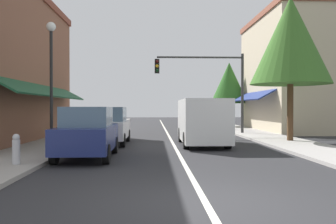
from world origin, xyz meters
TOP-DOWN VIEW (x-y plane):
  - ground_plane at (0.00, 18.00)m, footprint 80.00×80.00m
  - sidewalk_left at (-5.50, 18.00)m, footprint 2.60×56.00m
  - sidewalk_right at (5.50, 18.00)m, footprint 2.60×56.00m
  - lane_center_stripe at (0.00, 18.00)m, footprint 0.14×52.00m
  - storefront_right_block at (9.31, 20.00)m, footprint 6.34×10.20m
  - parked_car_nearest_left at (-3.20, 5.93)m, footprint 1.81×4.12m
  - parked_car_second_left at (-3.07, 10.68)m, footprint 1.81×4.12m
  - van_in_lane at (1.32, 10.16)m, footprint 2.03×5.19m
  - traffic_signal_mast_arm at (2.70, 16.53)m, footprint 5.76×0.50m
  - street_lamp_left_near at (-4.89, 7.59)m, footprint 0.36×0.36m
  - tree_right_near at (5.81, 11.06)m, footprint 3.94×3.94m
  - tree_right_far at (5.68, 24.81)m, footprint 3.24×3.24m
  - fire_hydrant at (-4.90, 4.00)m, footprint 0.22×0.22m

SIDE VIEW (x-z plane):
  - ground_plane at x=0.00m, z-range 0.00..0.00m
  - lane_center_stripe at x=0.00m, z-range 0.00..0.01m
  - sidewalk_left at x=-5.50m, z-range 0.00..0.12m
  - sidewalk_right at x=5.50m, z-range 0.00..0.12m
  - fire_hydrant at x=-4.90m, z-range 0.12..0.99m
  - parked_car_nearest_left at x=-3.20m, z-range -0.01..1.76m
  - parked_car_second_left at x=-3.07m, z-range -0.01..1.76m
  - van_in_lane at x=1.32m, z-range 0.09..2.21m
  - street_lamp_left_near at x=-4.89m, z-range 0.85..5.89m
  - traffic_signal_mast_arm at x=2.70m, z-range 1.02..6.24m
  - tree_right_far at x=5.68m, z-range 1.05..6.73m
  - storefront_right_block at x=9.31m, z-range 0.00..8.59m
  - tree_right_near at x=5.81m, z-range 1.43..8.67m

